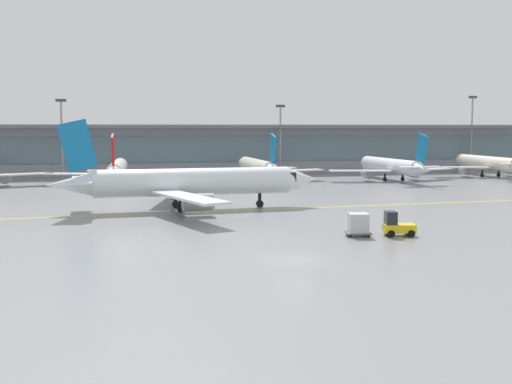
{
  "coord_description": "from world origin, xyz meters",
  "views": [
    {
      "loc": [
        -11.81,
        -40.44,
        9.24
      ],
      "look_at": [
        1.03,
        16.45,
        3.0
      ],
      "focal_mm": 43.04,
      "sensor_mm": 36.0,
      "label": 1
    }
  ],
  "objects_px": {
    "taxiing_regional_jet": "(190,183)",
    "gate_airplane_5": "(487,163)",
    "apron_light_mast_1": "(62,135)",
    "gate_airplane_3": "(257,167)",
    "cargo_dolly_lead": "(358,224)",
    "apron_light_mast_2": "(280,136)",
    "gate_airplane_2": "(117,169)",
    "gate_airplane_4": "(391,166)",
    "apron_light_mast_3": "(472,130)",
    "baggage_tug": "(397,225)"
  },
  "relations": [
    {
      "from": "taxiing_regional_jet",
      "to": "gate_airplane_5",
      "type": "bearing_deg",
      "value": 27.17
    },
    {
      "from": "apron_light_mast_1",
      "to": "gate_airplane_3",
      "type": "bearing_deg",
      "value": -21.44
    },
    {
      "from": "cargo_dolly_lead",
      "to": "apron_light_mast_2",
      "type": "relative_size",
      "value": 0.18
    },
    {
      "from": "gate_airplane_2",
      "to": "gate_airplane_4",
      "type": "relative_size",
      "value": 1.0
    },
    {
      "from": "cargo_dolly_lead",
      "to": "apron_light_mast_3",
      "type": "relative_size",
      "value": 0.15
    },
    {
      "from": "gate_airplane_3",
      "to": "baggage_tug",
      "type": "xyz_separation_m",
      "value": [
        0.14,
        -52.6,
        -1.58
      ]
    },
    {
      "from": "apron_light_mast_3",
      "to": "cargo_dolly_lead",
      "type": "bearing_deg",
      "value": -127.92
    },
    {
      "from": "gate_airplane_3",
      "to": "apron_light_mast_2",
      "type": "xyz_separation_m",
      "value": [
        8.06,
        15.27,
        4.92
      ]
    },
    {
      "from": "gate_airplane_5",
      "to": "taxiing_regional_jet",
      "type": "bearing_deg",
      "value": 121.06
    },
    {
      "from": "taxiing_regional_jet",
      "to": "apron_light_mast_3",
      "type": "xyz_separation_m",
      "value": [
        64.51,
        47.79,
        5.47
      ]
    },
    {
      "from": "gate_airplane_2",
      "to": "apron_light_mast_1",
      "type": "relative_size",
      "value": 1.77
    },
    {
      "from": "apron_light_mast_2",
      "to": "apron_light_mast_3",
      "type": "xyz_separation_m",
      "value": [
        41.44,
        0.25,
        1.09
      ]
    },
    {
      "from": "baggage_tug",
      "to": "apron_light_mast_2",
      "type": "xyz_separation_m",
      "value": [
        7.92,
        67.87,
        6.5
      ]
    },
    {
      "from": "gate_airplane_4",
      "to": "apron_light_mast_3",
      "type": "xyz_separation_m",
      "value": [
        26.56,
        18.14,
        6.01
      ]
    },
    {
      "from": "gate_airplane_2",
      "to": "gate_airplane_3",
      "type": "height_order",
      "value": "same"
    },
    {
      "from": "gate_airplane_2",
      "to": "cargo_dolly_lead",
      "type": "distance_m",
      "value": 55.77
    },
    {
      "from": "gate_airplane_5",
      "to": "apron_light_mast_2",
      "type": "height_order",
      "value": "apron_light_mast_2"
    },
    {
      "from": "apron_light_mast_3",
      "to": "gate_airplane_3",
      "type": "bearing_deg",
      "value": -162.59
    },
    {
      "from": "gate_airplane_3",
      "to": "taxiing_regional_jet",
      "type": "height_order",
      "value": "taxiing_regional_jet"
    },
    {
      "from": "gate_airplane_4",
      "to": "gate_airplane_5",
      "type": "bearing_deg",
      "value": -82.22
    },
    {
      "from": "gate_airplane_2",
      "to": "apron_light_mast_3",
      "type": "height_order",
      "value": "apron_light_mast_3"
    },
    {
      "from": "gate_airplane_2",
      "to": "apron_light_mast_1",
      "type": "xyz_separation_m",
      "value": [
        -9.35,
        12.54,
        5.23
      ]
    },
    {
      "from": "gate_airplane_5",
      "to": "apron_light_mast_2",
      "type": "relative_size",
      "value": 1.85
    },
    {
      "from": "gate_airplane_3",
      "to": "apron_light_mast_1",
      "type": "relative_size",
      "value": 1.77
    },
    {
      "from": "gate_airplane_2",
      "to": "gate_airplane_3",
      "type": "relative_size",
      "value": 1.0
    },
    {
      "from": "gate_airplane_4",
      "to": "gate_airplane_5",
      "type": "distance_m",
      "value": 21.57
    },
    {
      "from": "gate_airplane_2",
      "to": "taxiing_regional_jet",
      "type": "distance_m",
      "value": 33.35
    },
    {
      "from": "gate_airplane_2",
      "to": "apron_light_mast_3",
      "type": "relative_size",
      "value": 1.6
    },
    {
      "from": "cargo_dolly_lead",
      "to": "apron_light_mast_1",
      "type": "xyz_separation_m",
      "value": [
        -29.19,
        64.65,
        6.65
      ]
    },
    {
      "from": "cargo_dolly_lead",
      "to": "apron_light_mast_2",
      "type": "distance_m",
      "value": 68.46
    },
    {
      "from": "gate_airplane_2",
      "to": "gate_airplane_5",
      "type": "distance_m",
      "value": 67.07
    },
    {
      "from": "cargo_dolly_lead",
      "to": "baggage_tug",
      "type": "bearing_deg",
      "value": -0.0
    },
    {
      "from": "gate_airplane_2",
      "to": "baggage_tug",
      "type": "xyz_separation_m",
      "value": [
        23.06,
        -52.73,
        -1.58
      ]
    },
    {
      "from": "taxiing_regional_jet",
      "to": "apron_light_mast_2",
      "type": "xyz_separation_m",
      "value": [
        23.07,
        47.53,
        4.38
      ]
    },
    {
      "from": "gate_airplane_5",
      "to": "cargo_dolly_lead",
      "type": "bearing_deg",
      "value": 139.91
    },
    {
      "from": "gate_airplane_5",
      "to": "apron_light_mast_1",
      "type": "distance_m",
      "value": 77.42
    },
    {
      "from": "taxiing_regional_jet",
      "to": "gate_airplane_3",
      "type": "bearing_deg",
      "value": 62.6
    },
    {
      "from": "apron_light_mast_3",
      "to": "apron_light_mast_2",
      "type": "bearing_deg",
      "value": -179.65
    },
    {
      "from": "gate_airplane_5",
      "to": "apron_light_mast_3",
      "type": "xyz_separation_m",
      "value": [
        5.36,
        14.15,
        6.01
      ]
    },
    {
      "from": "gate_airplane_3",
      "to": "gate_airplane_4",
      "type": "height_order",
      "value": "same"
    },
    {
      "from": "cargo_dolly_lead",
      "to": "gate_airplane_3",
      "type": "bearing_deg",
      "value": 97.52
    },
    {
      "from": "gate_airplane_3",
      "to": "cargo_dolly_lead",
      "type": "bearing_deg",
      "value": 175.75
    },
    {
      "from": "baggage_tug",
      "to": "apron_light_mast_3",
      "type": "xyz_separation_m",
      "value": [
        49.36,
        68.12,
        7.59
      ]
    },
    {
      "from": "gate_airplane_3",
      "to": "apron_light_mast_1",
      "type": "xyz_separation_m",
      "value": [
        -32.27,
        12.67,
        5.23
      ]
    },
    {
      "from": "cargo_dolly_lead",
      "to": "gate_airplane_4",
      "type": "bearing_deg",
      "value": 73.11
    },
    {
      "from": "gate_airplane_4",
      "to": "apron_light_mast_3",
      "type": "distance_m",
      "value": 32.72
    },
    {
      "from": "gate_airplane_2",
      "to": "apron_light_mast_2",
      "type": "xyz_separation_m",
      "value": [
        30.98,
        15.14,
        4.92
      ]
    },
    {
      "from": "gate_airplane_4",
      "to": "taxiing_regional_jet",
      "type": "xyz_separation_m",
      "value": [
        -37.95,
        -29.64,
        0.55
      ]
    },
    {
      "from": "gate_airplane_2",
      "to": "gate_airplane_3",
      "type": "distance_m",
      "value": 22.92
    },
    {
      "from": "apron_light_mast_2",
      "to": "apron_light_mast_3",
      "type": "distance_m",
      "value": 41.46
    }
  ]
}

